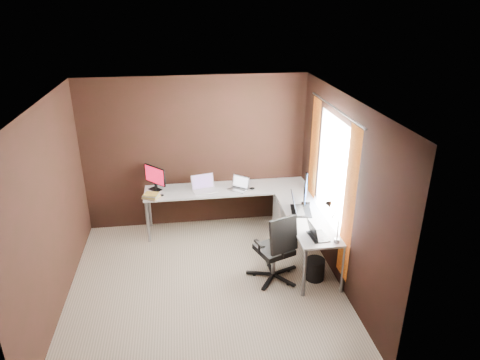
% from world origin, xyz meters
% --- Properties ---
extents(room, '(3.60, 3.60, 2.50)m').
position_xyz_m(room, '(0.34, 0.07, 1.28)').
color(room, '#C0AE95').
rests_on(room, ground).
extents(desk, '(2.65, 2.25, 0.73)m').
position_xyz_m(desk, '(0.84, 1.04, 0.68)').
color(desk, silver).
rests_on(desk, ground).
extents(drawer_pedestal, '(0.42, 0.50, 0.60)m').
position_xyz_m(drawer_pedestal, '(1.43, 1.15, 0.30)').
color(drawer_pedestal, silver).
rests_on(drawer_pedestal, ground).
extents(monitor_left, '(0.33, 0.35, 0.40)m').
position_xyz_m(monitor_left, '(-0.66, 1.61, 0.95)').
color(monitor_left, black).
rests_on(monitor_left, desk).
extents(monitor_right, '(0.21, 0.50, 0.43)m').
position_xyz_m(monitor_right, '(1.54, 0.72, 0.97)').
color(monitor_right, black).
rests_on(monitor_right, desk).
extents(laptop_white, '(0.42, 0.34, 0.24)m').
position_xyz_m(laptop_white, '(0.10, 1.47, 0.78)').
color(laptop_white, silver).
rests_on(laptop_white, desk).
extents(laptop_silver, '(0.38, 0.36, 0.21)m').
position_xyz_m(laptop_silver, '(0.66, 1.44, 0.78)').
color(laptop_silver, silver).
rests_on(laptop_silver, desk).
extents(laptop_black_big, '(0.35, 0.44, 0.27)m').
position_xyz_m(laptop_black_big, '(1.40, 0.54, 0.79)').
color(laptop_black_big, black).
rests_on(laptop_black_big, desk).
extents(laptop_black_small, '(0.24, 0.32, 0.21)m').
position_xyz_m(laptop_black_small, '(1.44, -0.19, 0.78)').
color(laptop_black_small, black).
rests_on(laptop_black_small, desk).
extents(book_stack, '(0.30, 0.28, 0.08)m').
position_xyz_m(book_stack, '(-0.72, 1.30, 0.77)').
color(book_stack, '#A18456').
rests_on(book_stack, desk).
extents(mouse_left, '(0.09, 0.07, 0.03)m').
position_xyz_m(mouse_left, '(-0.57, 1.34, 0.75)').
color(mouse_left, black).
rests_on(mouse_left, desk).
extents(mouse_corner, '(0.10, 0.07, 0.04)m').
position_xyz_m(mouse_corner, '(0.87, 1.40, 0.75)').
color(mouse_corner, black).
rests_on(mouse_corner, desk).
extents(desk_lamp, '(0.18, 0.21, 0.54)m').
position_xyz_m(desk_lamp, '(1.59, -0.29, 1.07)').
color(desk_lamp, slate).
rests_on(desk_lamp, desk).
extents(office_chair, '(0.56, 0.60, 1.01)m').
position_xyz_m(office_chair, '(0.95, 0.01, 0.29)').
color(office_chair, black).
rests_on(office_chair, ground).
extents(wastebasket, '(0.27, 0.27, 0.30)m').
position_xyz_m(wastebasket, '(1.50, -0.07, 0.15)').
color(wastebasket, black).
rests_on(wastebasket, ground).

